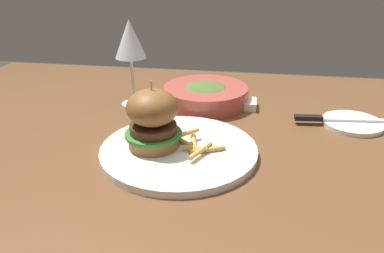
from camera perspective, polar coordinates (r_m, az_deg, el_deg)
The scene contains 9 objects.
dining_table at distance 0.83m, azimuth 0.04°, elevation -5.72°, with size 1.42×0.90×0.74m.
main_plate at distance 0.70m, azimuth -2.00°, elevation -3.64°, with size 0.29×0.29×0.01m, color white.
burger_sandwich at distance 0.68m, azimuth -6.00°, elevation 1.18°, with size 0.11×0.11×0.13m.
fries_pile at distance 0.69m, azimuth 0.78°, elevation -2.82°, with size 0.10×0.12×0.02m.
wine_glass at distance 0.90m, azimuth -9.43°, elevation 12.70°, with size 0.07×0.07×0.21m.
bread_plate at distance 0.89m, azimuth 23.27°, elevation 0.48°, with size 0.13×0.13×0.01m, color white.
table_knife at distance 0.87m, azimuth 20.34°, elevation 1.10°, with size 0.19×0.03×0.01m.
butter_dish at distance 0.92m, azimuth 7.22°, elevation 3.57°, with size 0.08×0.06×0.04m.
soup_bowl at distance 0.93m, azimuth 2.06°, elevation 4.90°, with size 0.21×0.21×0.05m.
Camera 1 is at (0.11, -0.71, 1.08)m, focal length 35.00 mm.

